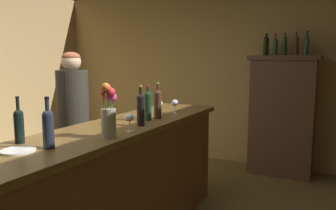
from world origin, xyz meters
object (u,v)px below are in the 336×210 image
wine_glass_rear (129,119)px  patron_in_grey (74,124)px  display_bottle_center (285,45)px  display_bottle_right (307,45)px  wine_glass_mid (175,103)px  wine_bottle_merlot (148,104)px  wine_bottle_syrah (141,108)px  flower_arrangement (108,108)px  display_bottle_midleft (275,46)px  bar_counter (114,190)px  wine_bottle_riesling (158,103)px  display_cabinet (282,113)px  display_bottle_left (266,45)px  wine_bottle_chardonnay (48,127)px  cheese_plate (18,151)px  display_bottle_midright (296,45)px  wine_glass_front (159,104)px  wine_bottle_malbec (19,124)px

wine_glass_rear → patron_in_grey: patron_in_grey is taller
display_bottle_center → display_bottle_right: bearing=-0.0°
wine_glass_mid → patron_in_grey: size_ratio=0.08×
wine_bottle_merlot → wine_bottle_syrah: bearing=-72.7°
wine_bottle_merlot → flower_arrangement: size_ratio=0.82×
wine_bottle_syrah → display_bottle_center: 2.68m
display_bottle_right → flower_arrangement: bearing=-108.4°
wine_glass_mid → flower_arrangement: 1.15m
display_bottle_right → display_bottle_midleft: bearing=180.0°
bar_counter → flower_arrangement: (0.20, -0.30, 0.74)m
wine_bottle_riesling → display_bottle_right: bearing=64.0°
wine_bottle_syrah → patron_in_grey: bearing=162.5°
display_cabinet → wine_bottle_syrah: display_cabinet is taller
wine_glass_rear → flower_arrangement: 0.24m
display_cabinet → display_bottle_midleft: 0.94m
wine_bottle_riesling → display_bottle_left: display_bottle_left is taller
wine_bottle_chardonnay → flower_arrangement: flower_arrangement is taller
wine_bottle_merlot → patron_in_grey: bearing=174.3°
wine_bottle_chardonnay → wine_glass_mid: size_ratio=2.27×
bar_counter → display_cabinet: display_cabinet is taller
wine_bottle_riesling → wine_glass_mid: 0.35m
cheese_plate → display_bottle_midleft: display_bottle_midleft is taller
wine_glass_mid → display_bottle_midright: display_bottle_midright is taller
wine_bottle_syrah → display_bottle_center: size_ratio=1.10×
wine_glass_front → wine_bottle_chardonnay: bearing=-89.5°
wine_bottle_chardonnay → wine_bottle_syrah: wine_bottle_syrah is taller
wine_glass_mid → display_bottle_midright: (0.92, 1.81, 0.64)m
cheese_plate → wine_bottle_malbec: bearing=139.2°
bar_counter → display_bottle_right: display_bottle_right is taller
display_bottle_center → patron_in_grey: display_bottle_center is taller
wine_glass_rear → display_bottle_midright: 2.93m
display_bottle_midright → display_bottle_right: size_ratio=1.02×
bar_counter → wine_glass_front: (0.05, 0.68, 0.64)m
display_cabinet → wine_bottle_riesling: display_cabinet is taller
wine_bottle_chardonnay → display_bottle_midleft: bearing=77.9°
wine_bottle_chardonnay → cheese_plate: size_ratio=1.60×
wine_bottle_chardonnay → display_bottle_center: 3.52m
display_bottle_left → display_bottle_center: size_ratio=1.08×
wine_glass_mid → display_bottle_midright: size_ratio=0.43×
bar_counter → wine_bottle_malbec: (-0.21, -0.70, 0.66)m
flower_arrangement → display_bottle_center: display_bottle_center is taller
flower_arrangement → display_bottle_right: 3.16m
display_cabinet → display_bottle_midright: size_ratio=5.15×
wine_bottle_merlot → display_bottle_center: size_ratio=1.03×
wine_bottle_chardonnay → wine_glass_rear: wine_bottle_chardonnay is taller
display_bottle_midleft → wine_bottle_riesling: bearing=-106.8°
wine_glass_mid → wine_bottle_chardonnay: bearing=-92.9°
display_bottle_right → patron_in_grey: 3.12m
wine_bottle_riesling → wine_glass_mid: size_ratio=2.40×
wine_bottle_riesling → wine_bottle_chardonnay: bearing=-93.5°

